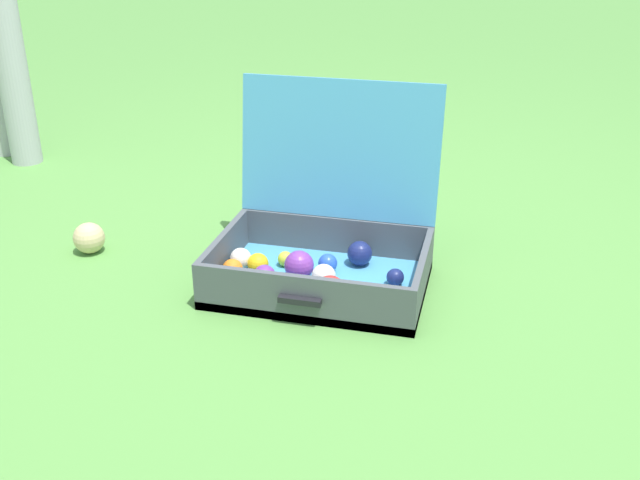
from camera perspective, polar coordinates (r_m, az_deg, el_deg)
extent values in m
plane|color=#569342|center=(2.13, -1.18, -2.86)|extent=(16.00, 16.00, 0.00)
cube|color=#4799C6|center=(2.06, 0.00, -3.36)|extent=(0.58, 0.40, 0.03)
cube|color=#4C5156|center=(2.12, -7.39, -1.19)|extent=(0.02, 0.40, 0.13)
cube|color=#4C5156|center=(2.00, 7.85, -2.89)|extent=(0.02, 0.40, 0.13)
cube|color=#4C5156|center=(1.88, -1.41, -4.58)|extent=(0.54, 0.02, 0.13)
cube|color=#4C5156|center=(2.21, 1.20, 0.14)|extent=(0.54, 0.02, 0.13)
cube|color=#4799C6|center=(2.15, 1.49, 6.96)|extent=(0.58, 0.08, 0.40)
cube|color=black|center=(1.86, -1.58, -4.70)|extent=(0.11, 0.02, 0.02)
sphere|color=orange|center=(2.06, -6.73, -2.25)|extent=(0.06, 0.06, 0.06)
sphere|color=purple|center=(2.02, -4.29, -2.77)|extent=(0.06, 0.06, 0.06)
sphere|color=white|center=(2.00, 0.28, -2.80)|extent=(0.07, 0.07, 0.07)
sphere|color=white|center=(2.12, -6.11, -1.43)|extent=(0.06, 0.06, 0.06)
sphere|color=purple|center=(2.05, -1.75, -1.94)|extent=(0.08, 0.08, 0.08)
sphere|color=#D1B784|center=(1.98, -3.50, -3.53)|extent=(0.05, 0.05, 0.05)
sphere|color=yellow|center=(2.09, -4.79, -1.81)|extent=(0.06, 0.06, 0.06)
sphere|color=red|center=(1.91, 0.78, -3.96)|extent=(0.08, 0.08, 0.08)
sphere|color=navy|center=(1.96, -1.33, -3.78)|extent=(0.05, 0.05, 0.05)
sphere|color=#CCDB38|center=(2.13, -2.68, -1.45)|extent=(0.04, 0.04, 0.04)
sphere|color=navy|center=(2.03, 5.80, -2.87)|extent=(0.05, 0.05, 0.05)
sphere|color=blue|center=(2.09, 0.62, -1.76)|extent=(0.05, 0.05, 0.05)
sphere|color=navy|center=(2.13, 3.07, -1.04)|extent=(0.07, 0.07, 0.07)
sphere|color=#D1B784|center=(2.36, -17.32, 0.15)|extent=(0.10, 0.10, 0.10)
cylinder|color=#B2B2B7|center=(3.19, -22.78, 13.13)|extent=(0.12, 0.12, 0.89)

